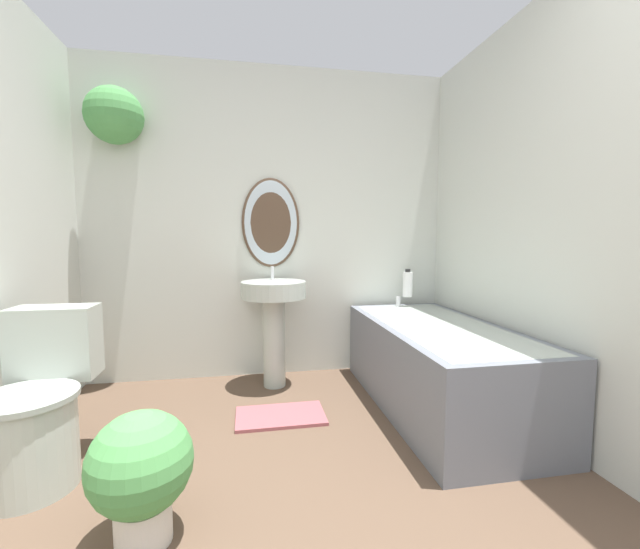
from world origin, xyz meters
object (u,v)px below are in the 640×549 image
toilet (37,409)px  shampoo_bottle (408,284)px  pedestal_sink (274,310)px  potted_plant (141,469)px  bathtub (438,364)px

toilet → shampoo_bottle: shampoo_bottle is taller
pedestal_sink → potted_plant: (-0.56, -1.43, -0.29)m
bathtub → potted_plant: bathtub is taller
pedestal_sink → shampoo_bottle: size_ratio=3.93×
bathtub → toilet: bearing=-170.2°
potted_plant → shampoo_bottle: bearing=43.2°
toilet → bathtub: toilet is taller
toilet → pedestal_sink: size_ratio=0.86×
shampoo_bottle → potted_plant: (-1.64, -1.54, -0.45)m
pedestal_sink → shampoo_bottle: (1.08, 0.12, 0.16)m
bathtub → shampoo_bottle: 0.81m
potted_plant → toilet: bearing=138.6°
toilet → bathtub: (2.13, 0.37, -0.04)m
toilet → pedestal_sink: (1.12, 0.93, 0.24)m
pedestal_sink → potted_plant: size_ratio=1.83×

